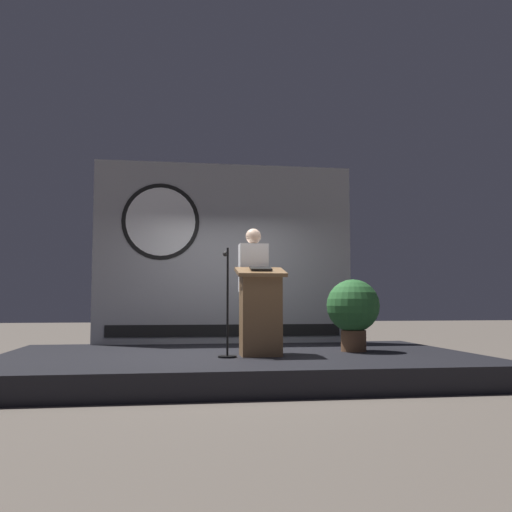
{
  "coord_description": "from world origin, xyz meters",
  "views": [
    {
      "loc": [
        -0.93,
        -7.77,
        1.02
      ],
      "look_at": [
        0.25,
        -0.02,
        1.64
      ],
      "focal_mm": 39.54,
      "sensor_mm": 36.0,
      "label": 1
    }
  ],
  "objects": [
    {
      "name": "ground_plane",
      "position": [
        0.0,
        0.0,
        0.0
      ],
      "size": [
        40.0,
        40.0,
        0.0
      ],
      "primitive_type": "plane",
      "color": "#6B6056"
    },
    {
      "name": "stage_platform",
      "position": [
        0.0,
        0.0,
        0.15
      ],
      "size": [
        6.4,
        4.0,
        0.3
      ],
      "primitive_type": "cube",
      "color": "black",
      "rests_on": "ground"
    },
    {
      "name": "banner_display",
      "position": [
        -0.04,
        1.85,
        1.85
      ],
      "size": [
        4.43,
        0.12,
        3.09
      ],
      "color": "#9E9EA3",
      "rests_on": "stage_platform"
    },
    {
      "name": "podium",
      "position": [
        0.25,
        -0.42,
        0.88
      ],
      "size": [
        0.64,
        0.5,
        1.18
      ],
      "color": "olive",
      "rests_on": "stage_platform"
    },
    {
      "name": "speaker_person",
      "position": [
        0.22,
        0.06,
        1.19
      ],
      "size": [
        0.4,
        0.26,
        1.74
      ],
      "color": "black",
      "rests_on": "stage_platform"
    },
    {
      "name": "microphone_stand",
      "position": [
        -0.2,
        -0.52,
        0.78
      ],
      "size": [
        0.24,
        0.49,
        1.4
      ],
      "color": "black",
      "rests_on": "stage_platform"
    },
    {
      "name": "potted_plant",
      "position": [
        1.67,
        0.05,
        0.91
      ],
      "size": [
        0.76,
        0.76,
        1.03
      ],
      "color": "brown",
      "rests_on": "stage_platform"
    }
  ]
}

